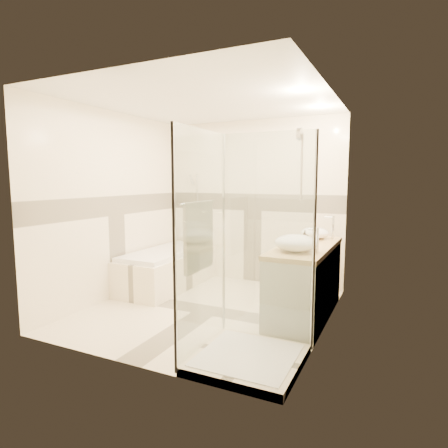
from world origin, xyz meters
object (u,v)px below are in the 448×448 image
at_px(vessel_sink_near, 315,233).
at_px(amenity_bottle_b, 304,239).
at_px(shower_enclosure, 239,304).
at_px(vessel_sink_far, 296,243).
at_px(vanity, 305,281).
at_px(amenity_bottle_a, 305,238).
at_px(bathtub, 168,266).

xyz_separation_m(vessel_sink_near, amenity_bottle_b, (0.00, -0.57, 0.00)).
xyz_separation_m(shower_enclosure, vessel_sink_far, (0.27, 0.87, 0.43)).
bearing_deg(vessel_sink_near, amenity_bottle_b, -90.00).
distance_m(shower_enclosure, vessel_sink_near, 1.89).
bearing_deg(vanity, amenity_bottle_b, -137.30).
bearing_deg(shower_enclosure, amenity_bottle_b, 77.71).
distance_m(vanity, amenity_bottle_a, 0.51).
xyz_separation_m(bathtub, shower_enclosure, (1.86, -1.62, 0.20)).
distance_m(amenity_bottle_a, amenity_bottle_b, 0.03).
xyz_separation_m(vanity, vessel_sink_near, (-0.02, 0.56, 0.50)).
xyz_separation_m(vessel_sink_near, vessel_sink_far, (0.00, -0.95, 0.02)).
relative_size(shower_enclosure, amenity_bottle_a, 11.92).
distance_m(vessel_sink_near, vessel_sink_far, 0.96).
distance_m(bathtub, vanity, 2.18).
bearing_deg(amenity_bottle_b, vessel_sink_far, -90.00).
bearing_deg(shower_enclosure, vessel_sink_far, 72.62).
height_order(vanity, shower_enclosure, shower_enclosure).
relative_size(vanity, amenity_bottle_b, 10.76).
xyz_separation_m(shower_enclosure, vessel_sink_near, (0.27, 1.83, 0.42)).
height_order(vanity, vessel_sink_far, vessel_sink_far).
bearing_deg(vessel_sink_near, shower_enclosure, -98.49).
relative_size(bathtub, vessel_sink_far, 3.80).
xyz_separation_m(vanity, shower_enclosure, (-0.29, -1.27, 0.08)).
xyz_separation_m(bathtub, amenity_bottle_b, (2.13, -0.37, 0.62)).
height_order(bathtub, vessel_sink_far, vessel_sink_far).
height_order(vessel_sink_near, amenity_bottle_a, amenity_bottle_a).
relative_size(shower_enclosure, amenity_bottle_b, 13.55).
xyz_separation_m(vanity, amenity_bottle_b, (-0.02, -0.02, 0.50)).
relative_size(vanity, vessel_sink_near, 4.50).
relative_size(vessel_sink_near, amenity_bottle_b, 2.39).
distance_m(bathtub, vessel_sink_far, 2.34).
bearing_deg(vessel_sink_near, vanity, -87.94).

